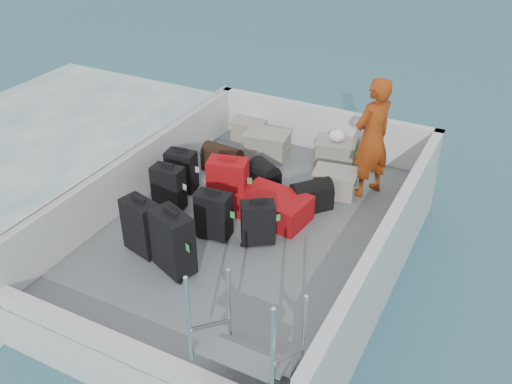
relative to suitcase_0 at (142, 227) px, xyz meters
The scene contains 22 objects.
ground 1.67m from the suitcase_0, 48.14° to the left, with size 160.00×160.00×0.00m, color #194657.
ferry_hull 1.52m from the suitcase_0, 48.14° to the left, with size 3.60×5.00×0.60m, color silver.
deck 1.41m from the suitcase_0, 48.14° to the left, with size 3.30×4.70×0.02m, color slate.
deck_fittings 1.43m from the suitcase_0, 28.90° to the left, with size 3.60×5.00×0.90m.
suitcase_0 is the anchor object (origin of this frame).
suitcase_1 0.95m from the suitcase_0, 105.73° to the left, with size 0.41×0.23×0.62m, color black.
suitcase_2 1.44m from the suitcase_0, 105.13° to the left, with size 0.40×0.24×0.59m, color black.
suitcase_3 0.54m from the suitcase_0, 12.68° to the right, with size 0.50×0.29×0.75m, color black.
suitcase_4 0.87m from the suitcase_0, 46.80° to the left, with size 0.41×0.24×0.61m, color black.
suitcase_5 1.37m from the suitcase_0, 72.42° to the left, with size 0.51×0.30×0.70m, color #9A0B0E.
suitcase_7 1.37m from the suitcase_0, 34.23° to the left, with size 0.40×0.23×0.56m, color black.
suitcase_8 1.72m from the suitcase_0, 51.21° to the left, with size 0.57×0.87×0.34m, color #9A0B0E.
duffel_0 2.12m from the suitcase_0, 93.95° to the left, with size 0.58×0.30×0.32m, color black, non-canonical shape.
duffel_1 2.06m from the suitcase_0, 72.29° to the left, with size 0.43×0.30×0.32m, color black, non-canonical shape.
duffel_2 2.27m from the suitcase_0, 51.48° to the left, with size 0.53×0.30×0.32m, color black, non-canonical shape.
crate_0 3.23m from the suitcase_0, 95.11° to the left, with size 0.51×0.35×0.31m, color gray.
crate_1 2.83m from the suitcase_0, 85.10° to the left, with size 0.62×0.43×0.38m, color gray.
crate_2 3.36m from the suitcase_0, 68.23° to the left, with size 0.56×0.38×0.33m, color gray.
crate_3 2.75m from the suitcase_0, 55.45° to the left, with size 0.55×0.38×0.33m, color gray.
yellow_bag 3.69m from the suitcase_0, 60.70° to the left, with size 0.28×0.26×0.22m, color gold.
white_bag 3.36m from the suitcase_0, 68.23° to the left, with size 0.24×0.24×0.18m, color white.
passenger 3.20m from the suitcase_0, 52.29° to the left, with size 0.62×0.40×1.67m, color #C84A12.
Camera 1 is at (2.77, -5.22, 4.81)m, focal length 40.00 mm.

